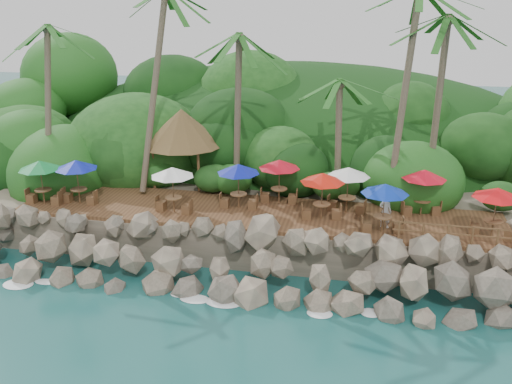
# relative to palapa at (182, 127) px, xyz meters

# --- Properties ---
(ground) EXTENTS (140.00, 140.00, 0.00)m
(ground) POSITION_rel_palapa_xyz_m (5.38, -9.97, -5.79)
(ground) COLOR #19514F
(ground) RESTS_ON ground
(land_base) EXTENTS (32.00, 25.20, 2.10)m
(land_base) POSITION_rel_palapa_xyz_m (5.38, 6.03, -4.74)
(land_base) COLOR gray
(land_base) RESTS_ON ground
(jungle_hill) EXTENTS (44.80, 28.00, 15.40)m
(jungle_hill) POSITION_rel_palapa_xyz_m (5.38, 13.53, -5.79)
(jungle_hill) COLOR #143811
(jungle_hill) RESTS_ON ground
(seawall) EXTENTS (29.00, 4.00, 2.30)m
(seawall) POSITION_rel_palapa_xyz_m (5.38, -7.97, -4.64)
(seawall) COLOR gray
(seawall) RESTS_ON ground
(terrace) EXTENTS (26.00, 5.00, 0.20)m
(terrace) POSITION_rel_palapa_xyz_m (5.38, -3.97, -3.59)
(terrace) COLOR brown
(terrace) RESTS_ON land_base
(jungle_foliage) EXTENTS (44.00, 16.00, 12.00)m
(jungle_foliage) POSITION_rel_palapa_xyz_m (5.38, 5.03, -5.79)
(jungle_foliage) COLOR #143811
(jungle_foliage) RESTS_ON ground
(foam_line) EXTENTS (25.20, 0.80, 0.06)m
(foam_line) POSITION_rel_palapa_xyz_m (5.38, -9.67, -5.76)
(foam_line) COLOR white
(foam_line) RESTS_ON ground
(palms) EXTENTS (28.03, 7.38, 12.66)m
(palms) POSITION_rel_palapa_xyz_m (5.29, -1.29, 6.11)
(palms) COLOR brown
(palms) RESTS_ON ground
(palapa) EXTENTS (5.05, 5.05, 4.60)m
(palapa) POSITION_rel_palapa_xyz_m (0.00, 0.00, 0.00)
(palapa) COLOR brown
(palapa) RESTS_ON ground
(dining_clusters) EXTENTS (25.92, 5.38, 2.51)m
(dining_clusters) POSITION_rel_palapa_xyz_m (6.32, -4.18, -1.40)
(dining_clusters) COLOR brown
(dining_clusters) RESTS_ON terrace
(railing) EXTENTS (8.30, 0.10, 1.00)m
(railing) POSITION_rel_palapa_xyz_m (16.62, -6.32, -2.88)
(railing) COLOR brown
(railing) RESTS_ON terrace
(waiter) EXTENTS (0.71, 0.58, 1.70)m
(waiter) POSITION_rel_palapa_xyz_m (12.13, -4.82, -2.64)
(waiter) COLOR silver
(waiter) RESTS_ON terrace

